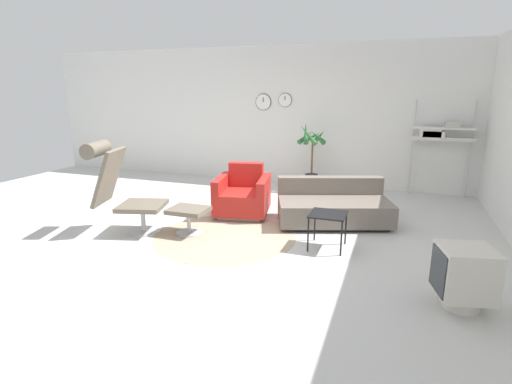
% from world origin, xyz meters
% --- Properties ---
extents(ground_plane, '(12.00, 12.00, 0.00)m').
position_xyz_m(ground_plane, '(0.00, 0.00, 0.00)').
color(ground_plane, silver).
extents(wall_back, '(12.00, 0.09, 2.80)m').
position_xyz_m(wall_back, '(-0.00, 3.09, 1.40)').
color(wall_back, silver).
rests_on(wall_back, ground_plane).
extents(round_rug, '(1.91, 1.91, 0.01)m').
position_xyz_m(round_rug, '(-0.17, -0.39, 0.00)').
color(round_rug, tan).
rests_on(round_rug, ground_plane).
extents(lounge_chair, '(1.08, 0.80, 1.25)m').
position_xyz_m(lounge_chair, '(-1.61, -0.69, 0.73)').
color(lounge_chair, '#BCBCC1').
rests_on(lounge_chair, ground_plane).
extents(ottoman, '(0.51, 0.43, 0.36)m').
position_xyz_m(ottoman, '(-0.69, -0.43, 0.27)').
color(ottoman, '#BCBCC1').
rests_on(ottoman, ground_plane).
extents(armchair_red, '(0.95, 1.00, 0.77)m').
position_xyz_m(armchair_red, '(-0.33, 0.66, 0.28)').
color(armchair_red, silver).
rests_on(armchair_red, ground_plane).
extents(couch_low, '(1.81, 1.40, 0.62)m').
position_xyz_m(couch_low, '(1.08, 0.73, 0.23)').
color(couch_low, black).
rests_on(couch_low, ground_plane).
extents(side_table, '(0.44, 0.44, 0.45)m').
position_xyz_m(side_table, '(1.18, -0.31, 0.40)').
color(side_table, black).
rests_on(side_table, ground_plane).
extents(crt_television, '(0.54, 0.52, 0.57)m').
position_xyz_m(crt_television, '(2.57, -1.32, 0.31)').
color(crt_television, beige).
rests_on(crt_television, ground_plane).
extents(potted_plant, '(0.58, 0.57, 1.32)m').
position_xyz_m(potted_plant, '(0.35, 2.61, 0.68)').
color(potted_plant, '#333338').
rests_on(potted_plant, ground_plane).
extents(shelf_unit, '(1.03, 0.28, 1.75)m').
position_xyz_m(shelf_unit, '(2.57, 2.83, 1.15)').
color(shelf_unit, '#BCBCC1').
rests_on(shelf_unit, ground_plane).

